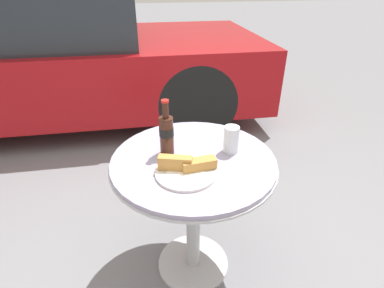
{
  "coord_description": "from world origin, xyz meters",
  "views": [
    {
      "loc": [
        -0.19,
        -1.07,
        1.39
      ],
      "look_at": [
        0.0,
        0.04,
        0.74
      ],
      "focal_mm": 28.0,
      "sensor_mm": 36.0,
      "label": 1
    }
  ],
  "objects_px": {
    "drinking_glass": "(231,141)",
    "lunch_plate_near": "(186,168)",
    "bistro_table": "(193,186)",
    "cola_bottle_left": "(167,133)",
    "parked_car": "(61,58)"
  },
  "relations": [
    {
      "from": "drinking_glass",
      "to": "lunch_plate_near",
      "type": "relative_size",
      "value": 0.49
    },
    {
      "from": "bistro_table",
      "to": "cola_bottle_left",
      "type": "distance_m",
      "value": 0.28
    },
    {
      "from": "cola_bottle_left",
      "to": "bistro_table",
      "type": "bearing_deg",
      "value": -29.97
    },
    {
      "from": "bistro_table",
      "to": "cola_bottle_left",
      "type": "relative_size",
      "value": 2.89
    },
    {
      "from": "lunch_plate_near",
      "to": "parked_car",
      "type": "xyz_separation_m",
      "value": [
        -0.95,
        2.3,
        -0.1
      ]
    },
    {
      "from": "lunch_plate_near",
      "to": "drinking_glass",
      "type": "bearing_deg",
      "value": 30.0
    },
    {
      "from": "parked_car",
      "to": "bistro_table",
      "type": "bearing_deg",
      "value": -65.73
    },
    {
      "from": "bistro_table",
      "to": "lunch_plate_near",
      "type": "height_order",
      "value": "lunch_plate_near"
    },
    {
      "from": "cola_bottle_left",
      "to": "drinking_glass",
      "type": "distance_m",
      "value": 0.28
    },
    {
      "from": "lunch_plate_near",
      "to": "parked_car",
      "type": "distance_m",
      "value": 2.49
    },
    {
      "from": "cola_bottle_left",
      "to": "lunch_plate_near",
      "type": "xyz_separation_m",
      "value": [
        0.06,
        -0.16,
        -0.08
      ]
    },
    {
      "from": "bistro_table",
      "to": "drinking_glass",
      "type": "height_order",
      "value": "drinking_glass"
    },
    {
      "from": "bistro_table",
      "to": "cola_bottle_left",
      "type": "height_order",
      "value": "cola_bottle_left"
    },
    {
      "from": "bistro_table",
      "to": "parked_car",
      "type": "relative_size",
      "value": 0.18
    },
    {
      "from": "drinking_glass",
      "to": "lunch_plate_near",
      "type": "xyz_separation_m",
      "value": [
        -0.22,
        -0.13,
        -0.04
      ]
    }
  ]
}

